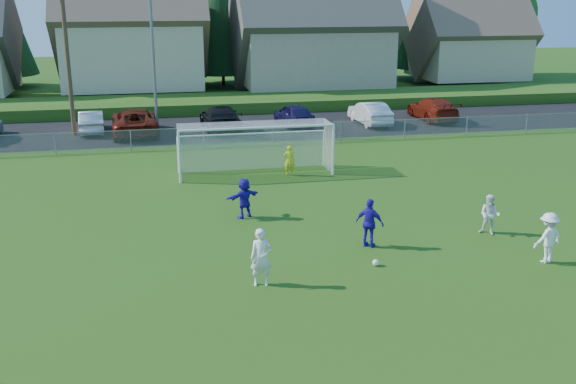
{
  "coord_description": "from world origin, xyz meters",
  "views": [
    {
      "loc": [
        -4.79,
        -15.39,
        8.6
      ],
      "look_at": [
        0.0,
        8.0,
        1.4
      ],
      "focal_mm": 42.0,
      "sensor_mm": 36.0,
      "label": 1
    }
  ],
  "objects_px": {
    "player_white_c": "(548,238)",
    "player_blue_b": "(244,198)",
    "player_white_b": "(490,215)",
    "car_g": "(433,109)",
    "goalkeeper": "(289,160)",
    "car_b": "(91,122)",
    "car_d": "(221,118)",
    "soccer_ball": "(376,263)",
    "car_f": "(370,113)",
    "car_c": "(135,121)",
    "soccer_goal": "(255,140)",
    "player_blue_a": "(370,223)",
    "car_e": "(294,115)",
    "player_white_a": "(261,257)"
  },
  "relations": [
    {
      "from": "player_blue_b",
      "to": "car_d",
      "type": "relative_size",
      "value": 0.29
    },
    {
      "from": "player_blue_a",
      "to": "soccer_goal",
      "type": "height_order",
      "value": "soccer_goal"
    },
    {
      "from": "player_white_a",
      "to": "player_white_b",
      "type": "relative_size",
      "value": 1.19
    },
    {
      "from": "player_white_a",
      "to": "player_white_b",
      "type": "xyz_separation_m",
      "value": [
        8.87,
        2.69,
        -0.14
      ]
    },
    {
      "from": "player_blue_b",
      "to": "car_c",
      "type": "xyz_separation_m",
      "value": [
        -4.41,
        17.06,
        0.01
      ]
    },
    {
      "from": "soccer_goal",
      "to": "player_white_a",
      "type": "bearing_deg",
      "value": -98.02
    },
    {
      "from": "car_d",
      "to": "player_white_c",
      "type": "bearing_deg",
      "value": 106.96
    },
    {
      "from": "car_f",
      "to": "car_e",
      "type": "bearing_deg",
      "value": -8.41
    },
    {
      "from": "soccer_ball",
      "to": "player_blue_b",
      "type": "distance_m",
      "value": 6.69
    },
    {
      "from": "soccer_ball",
      "to": "player_white_a",
      "type": "distance_m",
      "value": 4.01
    },
    {
      "from": "player_blue_b",
      "to": "soccer_goal",
      "type": "xyz_separation_m",
      "value": [
        1.43,
        6.53,
        0.83
      ]
    },
    {
      "from": "goalkeeper",
      "to": "car_c",
      "type": "height_order",
      "value": "car_c"
    },
    {
      "from": "player_blue_b",
      "to": "car_f",
      "type": "distance_m",
      "value": 20.41
    },
    {
      "from": "car_c",
      "to": "car_b",
      "type": "bearing_deg",
      "value": -25.68
    },
    {
      "from": "player_white_a",
      "to": "goalkeeper",
      "type": "height_order",
      "value": "player_white_a"
    },
    {
      "from": "player_blue_a",
      "to": "player_blue_b",
      "type": "relative_size",
      "value": 1.09
    },
    {
      "from": "player_blue_a",
      "to": "player_blue_b",
      "type": "height_order",
      "value": "player_blue_a"
    },
    {
      "from": "soccer_ball",
      "to": "car_b",
      "type": "xyz_separation_m",
      "value": [
        -10.57,
        23.88,
        0.58
      ]
    },
    {
      "from": "soccer_ball",
      "to": "car_g",
      "type": "relative_size",
      "value": 0.04
    },
    {
      "from": "player_white_c",
      "to": "car_e",
      "type": "xyz_separation_m",
      "value": [
        -3.3,
        24.24,
        -0.11
      ]
    },
    {
      "from": "car_d",
      "to": "car_f",
      "type": "distance_m",
      "value": 9.92
    },
    {
      "from": "player_blue_a",
      "to": "car_f",
      "type": "xyz_separation_m",
      "value": [
        7.02,
        21.3,
        -0.12
      ]
    },
    {
      "from": "player_white_c",
      "to": "car_d",
      "type": "relative_size",
      "value": 0.31
    },
    {
      "from": "player_white_c",
      "to": "car_d",
      "type": "distance_m",
      "value": 25.06
    },
    {
      "from": "player_blue_a",
      "to": "car_d",
      "type": "distance_m",
      "value": 21.42
    },
    {
      "from": "car_c",
      "to": "car_d",
      "type": "bearing_deg",
      "value": 179.23
    },
    {
      "from": "soccer_ball",
      "to": "car_d",
      "type": "height_order",
      "value": "car_d"
    },
    {
      "from": "soccer_ball",
      "to": "player_blue_b",
      "type": "xyz_separation_m",
      "value": [
        -3.48,
        5.68,
        0.68
      ]
    },
    {
      "from": "soccer_ball",
      "to": "soccer_goal",
      "type": "distance_m",
      "value": 12.47
    },
    {
      "from": "player_white_a",
      "to": "car_g",
      "type": "relative_size",
      "value": 0.34
    },
    {
      "from": "player_white_b",
      "to": "car_g",
      "type": "xyz_separation_m",
      "value": [
        7.06,
        21.6,
        0.02
      ]
    },
    {
      "from": "car_d",
      "to": "car_g",
      "type": "bearing_deg",
      "value": -179.34
    },
    {
      "from": "soccer_ball",
      "to": "car_f",
      "type": "distance_m",
      "value": 24.13
    },
    {
      "from": "car_b",
      "to": "car_f",
      "type": "height_order",
      "value": "car_f"
    },
    {
      "from": "player_white_c",
      "to": "player_blue_b",
      "type": "height_order",
      "value": "player_white_c"
    },
    {
      "from": "player_blue_b",
      "to": "player_white_a",
      "type": "bearing_deg",
      "value": 59.72
    },
    {
      "from": "player_blue_a",
      "to": "car_b",
      "type": "height_order",
      "value": "player_blue_a"
    },
    {
      "from": "player_white_b",
      "to": "car_b",
      "type": "distance_m",
      "value": 26.85
    },
    {
      "from": "player_white_a",
      "to": "car_g",
      "type": "bearing_deg",
      "value": 61.4
    },
    {
      "from": "player_white_c",
      "to": "soccer_goal",
      "type": "relative_size",
      "value": 0.23
    },
    {
      "from": "goalkeeper",
      "to": "car_b",
      "type": "xyz_separation_m",
      "value": [
        -10.08,
        12.42,
        -0.05
      ]
    },
    {
      "from": "player_white_b",
      "to": "player_blue_a",
      "type": "bearing_deg",
      "value": -135.28
    },
    {
      "from": "player_white_b",
      "to": "goalkeeper",
      "type": "xyz_separation_m",
      "value": [
        -5.49,
        9.46,
        -0.01
      ]
    },
    {
      "from": "player_blue_b",
      "to": "car_d",
      "type": "bearing_deg",
      "value": -119.82
    },
    {
      "from": "player_white_c",
      "to": "player_white_a",
      "type": "bearing_deg",
      "value": -14.09
    },
    {
      "from": "soccer_ball",
      "to": "car_b",
      "type": "distance_m",
      "value": 26.12
    },
    {
      "from": "player_white_b",
      "to": "goalkeeper",
      "type": "relative_size",
      "value": 1.02
    },
    {
      "from": "car_e",
      "to": "car_f",
      "type": "xyz_separation_m",
      "value": [
        5.05,
        -0.46,
        0.0
      ]
    },
    {
      "from": "car_g",
      "to": "soccer_goal",
      "type": "xyz_separation_m",
      "value": [
        -14.11,
        -11.39,
        0.86
      ]
    },
    {
      "from": "goalkeeper",
      "to": "car_f",
      "type": "bearing_deg",
      "value": -114.7
    }
  ]
}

